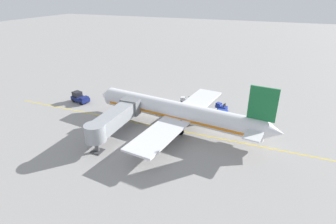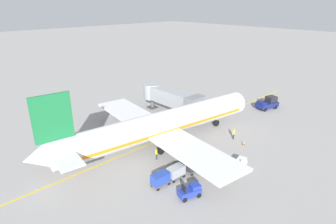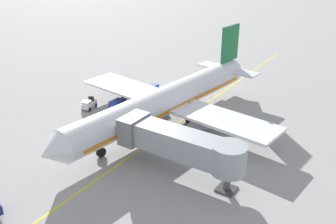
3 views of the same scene
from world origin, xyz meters
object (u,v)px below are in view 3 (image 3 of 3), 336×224
at_px(baggage_cart_second_in_train, 129,98).
at_px(safety_cone_nose_left, 73,130).
at_px(baggage_cart_front, 117,105).
at_px(ground_crew_loader, 165,103).
at_px(baggage_cart_third_in_train, 142,93).
at_px(jet_bridge, 180,144).
at_px(baggage_tug_trailing, 89,104).
at_px(baggage_cart_tail_end, 152,89).
at_px(ground_crew_wing_walker, 82,131).
at_px(parked_airliner, 168,100).
at_px(baggage_tug_lead, 130,88).

bearing_deg(baggage_cart_second_in_train, safety_cone_nose_left, 88.64).
height_order(baggage_cart_front, ground_crew_loader, ground_crew_loader).
bearing_deg(baggage_cart_third_in_train, jet_bridge, 137.97).
bearing_deg(baggage_cart_front, baggage_tug_trailing, 24.12).
height_order(baggage_cart_tail_end, ground_crew_wing_walker, ground_crew_wing_walker).
xyz_separation_m(baggage_cart_third_in_train, ground_crew_loader, (-4.97, 1.21, 0.00)).
bearing_deg(baggage_cart_third_in_train, ground_crew_wing_walker, 95.80).
bearing_deg(ground_crew_wing_walker, baggage_cart_third_in_train, -84.20).
relative_size(jet_bridge, baggage_cart_second_in_train, 4.77).
xyz_separation_m(baggage_cart_third_in_train, ground_crew_wing_walker, (-1.42, 13.99, 0.00)).
bearing_deg(jet_bridge, parked_airliner, -50.53).
xyz_separation_m(baggage_cart_second_in_train, baggage_cart_tail_end, (-0.63, -4.98, 0.00)).
bearing_deg(baggage_cart_third_in_train, baggage_cart_second_in_train, 79.77).
xyz_separation_m(baggage_cart_front, safety_cone_nose_left, (0.34, 8.04, -0.66)).
relative_size(parked_airliner, baggage_cart_tail_end, 12.80).
bearing_deg(baggage_tug_trailing, baggage_cart_front, -155.88).
relative_size(baggage_cart_front, safety_cone_nose_left, 4.94).
bearing_deg(baggage_cart_tail_end, baggage_tug_lead, 15.45).
relative_size(jet_bridge, ground_crew_loader, 8.23).
bearing_deg(safety_cone_nose_left, baggage_tug_lead, -79.22).
bearing_deg(jet_bridge, baggage_tug_trailing, -18.76).
relative_size(jet_bridge, safety_cone_nose_left, 23.56).
bearing_deg(baggage_tug_lead, baggage_cart_third_in_train, 159.53).
relative_size(baggage_cart_tail_end, safety_cone_nose_left, 4.94).
xyz_separation_m(jet_bridge, safety_cone_nose_left, (16.05, -0.32, -3.17)).
bearing_deg(ground_crew_loader, ground_crew_wing_walker, 74.49).
distance_m(parked_airliner, ground_crew_wing_walker, 11.56).
bearing_deg(ground_crew_loader, safety_cone_nose_left, 65.09).
bearing_deg(baggage_cart_tail_end, baggage_cart_third_in_train, 86.28).
bearing_deg(parked_airliner, baggage_tug_lead, -27.58).
xyz_separation_m(baggage_tug_lead, baggage_cart_front, (-3.16, 6.77, 0.24)).
distance_m(baggage_cart_second_in_train, safety_cone_nose_left, 10.88).
distance_m(baggage_cart_second_in_train, ground_crew_wing_walker, 11.53).
xyz_separation_m(baggage_cart_second_in_train, baggage_cart_third_in_train, (-0.47, -2.62, 0.00)).
bearing_deg(ground_crew_loader, baggage_cart_third_in_train, -13.70).
distance_m(baggage_tug_trailing, ground_crew_wing_walker, 8.87).
bearing_deg(parked_airliner, jet_bridge, 129.47).
relative_size(jet_bridge, baggage_tug_lead, 5.07).
height_order(ground_crew_wing_walker, ground_crew_loader, same).
bearing_deg(baggage_cart_front, baggage_cart_third_in_train, -94.16).
distance_m(baggage_cart_third_in_train, baggage_cart_tail_end, 2.36).
height_order(baggage_tug_lead, ground_crew_wing_walker, ground_crew_wing_walker).
bearing_deg(ground_crew_loader, jet_bridge, 129.41).
distance_m(baggage_cart_third_in_train, safety_cone_nose_left, 13.52).
bearing_deg(baggage_tug_lead, baggage_cart_tail_end, -164.55).
bearing_deg(baggage_tug_trailing, ground_crew_wing_walker, 129.60).
bearing_deg(baggage_cart_front, ground_crew_loader, -141.70).
distance_m(jet_bridge, baggage_tug_trailing, 20.82).
relative_size(baggage_tug_trailing, baggage_cart_second_in_train, 0.93).
bearing_deg(ground_crew_loader, parked_airliner, 129.25).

